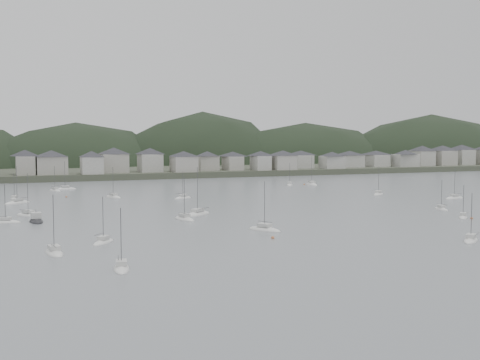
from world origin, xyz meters
name	(u,v)px	position (x,y,z in m)	size (l,w,h in m)	color
ground	(364,230)	(0.00, 0.00, 0.00)	(900.00, 900.00, 0.00)	slate
far_shore_land	(122,165)	(0.00, 295.00, 1.50)	(900.00, 250.00, 3.00)	#383D2D
forested_ridge	(137,186)	(4.83, 269.40, -11.28)	(851.55, 103.94, 102.57)	black
waterfront_town	(254,159)	(50.59, 183.34, 8.66)	(451.48, 28.46, 12.92)	#A29E94
sailboat_lead	(463,217)	(34.31, 7.53, 0.19)	(5.98, 6.12, 8.91)	silver
moored_fleet	(197,206)	(-20.92, 56.26, 0.18)	(178.89, 154.80, 13.63)	silver
motor_launch_far	(36,221)	(-66.89, 39.30, 0.29)	(3.71, 8.56, 3.98)	black
mooring_buoys	(228,203)	(-9.62, 61.05, 0.15)	(191.57, 137.97, 0.70)	#BC6A3E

